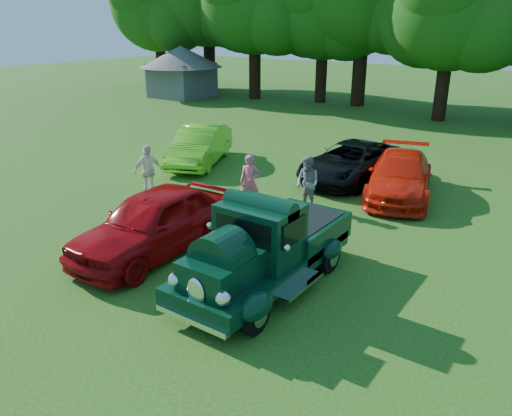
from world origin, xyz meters
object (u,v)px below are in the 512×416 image
Objects in this scene: hero_pickup at (266,249)px; back_car_orange at (400,176)px; red_convertible at (154,222)px; spectator_grey at (307,183)px; spectator_pink at (250,182)px; back_car_lime at (200,146)px; back_car_black at (351,162)px; gazebo at (181,66)px; spectator_white at (148,171)px.

hero_pickup is 1.04× the size of back_car_orange.
spectator_grey reaches higher than red_convertible.
spectator_pink reaches higher than back_car_orange.
back_car_lime is 0.93× the size of back_car_black.
back_car_orange is 3.56m from spectator_grey.
spectator_grey is at bearing -38.38° from gazebo.
hero_pickup is 1.02× the size of back_car_black.
back_car_black is at bearing 47.05° from spectator_pink.
spectator_pink is at bearing -132.16° from spectator_grey.
back_car_lime is 4.38m from spectator_white.
red_convertible is at bearing -175.75° from hero_pickup.
back_car_lime is at bearing 139.15° from hero_pickup.
spectator_white reaches higher than back_car_lime.
hero_pickup is 5.14m from spectator_grey.
red_convertible is at bearing -96.86° from back_car_black.
spectator_grey is (-1.67, 4.86, -0.01)m from hero_pickup.
gazebo is (-18.97, 17.24, 1.53)m from spectator_pink.
hero_pickup reaches higher than spectator_white.
back_car_black is 0.80× the size of gazebo.
spectator_white is at bearing 170.76° from spectator_pink.
back_car_lime is at bearing -163.26° from back_car_black.
back_car_lime is 0.74× the size of gazebo.
spectator_white reaches higher than back_car_black.
back_car_black is at bearing -9.55° from back_car_lime.
gazebo is at bearing 111.39° from spectator_pink.
back_car_black is 2.85× the size of spectator_white.
hero_pickup is at bearing -96.90° from spectator_white.
spectator_white reaches higher than spectator_grey.
back_car_lime is 2.73× the size of spectator_grey.
gazebo is at bearing 133.09° from back_car_orange.
spectator_grey is (1.68, 5.10, 0.03)m from red_convertible.
hero_pickup is at bearing -64.47° from back_car_lime.
red_convertible reaches higher than back_car_orange.
spectator_grey is (0.20, -3.69, 0.16)m from back_car_black.
red_convertible is at bearing -130.79° from back_car_orange.
red_convertible is 0.77× the size of gazebo.
spectator_grey is at bearing -52.68° from spectator_white.
gazebo is (-20.56, 16.28, 1.53)m from spectator_grey.
red_convertible reaches higher than back_car_black.
spectator_grey is 5.52m from spectator_white.
back_car_lime is at bearing 120.86° from red_convertible.
back_car_lime is 8.44m from back_car_orange.
spectator_pink is at bearing -148.78° from back_car_orange.
back_car_black is 3.70m from spectator_grey.
spectator_pink reaches higher than spectator_grey.
red_convertible is 8.85m from back_car_orange.
back_car_lime is 20.07m from gazebo.
gazebo reaches higher than back_car_orange.
red_convertible reaches higher than back_car_lime.
spectator_pink reaches higher than back_car_lime.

